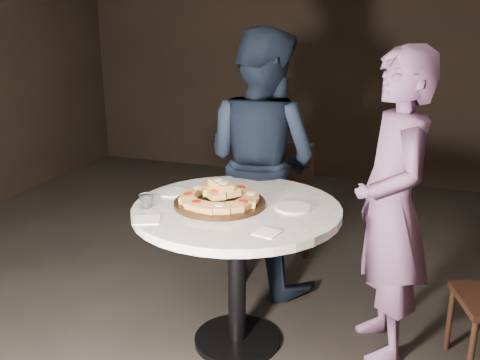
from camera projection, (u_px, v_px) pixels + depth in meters
The scene contains 12 objects.
floor at pixel (216, 343), 3.08m from camera, with size 7.00×7.00×0.00m, color black.
table at pixel (237, 233), 2.89m from camera, with size 1.36×1.36×0.84m.
serving_board at pixel (220, 203), 2.86m from camera, with size 0.49×0.49×0.02m, color black.
focaccia_pile at pixel (220, 195), 2.84m from camera, with size 0.43×0.43×0.12m.
plate_left at pixel (171, 192), 3.05m from camera, with size 0.17×0.17×0.01m, color white.
plate_right at pixel (293, 208), 2.80m from camera, with size 0.19×0.19×0.01m, color white.
water_glass at pixel (147, 201), 2.81m from camera, with size 0.08×0.08×0.07m, color silver.
napkin_near at pixel (147, 220), 2.64m from camera, with size 0.13×0.13×0.01m, color white.
napkin_far at pixel (267, 233), 2.49m from camera, with size 0.11×0.11×0.01m, color white.
chair_far at pixel (283, 189), 4.11m from camera, with size 0.54×0.55×0.92m.
diner_navy at pixel (261, 161), 3.58m from camera, with size 0.85×0.66×1.75m, color black.
diner_teal at pixel (392, 208), 2.80m from camera, with size 0.61×0.40×1.68m, color slate.
Camera 1 is at (1.04, -2.46, 1.81)m, focal length 40.00 mm.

